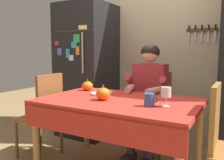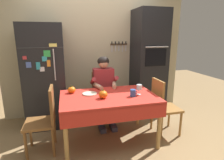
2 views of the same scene
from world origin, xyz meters
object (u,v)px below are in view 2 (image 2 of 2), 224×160
at_px(chair_behind_person, 102,94).
at_px(chair_right_side, 162,104).
at_px(pumpkin_large, 103,95).
at_px(pumpkin_medium, 72,90).
at_px(seated_person, 104,85).
at_px(wine_glass, 139,88).
at_px(dining_table, 109,101).
at_px(serving_tray, 90,94).
at_px(wall_oven, 148,63).
at_px(chair_left_side, 45,117).
at_px(coffee_mug, 133,93).
at_px(refrigerator, 45,76).

relative_size(chair_behind_person, chair_right_side, 1.00).
height_order(pumpkin_large, pumpkin_medium, pumpkin_large).
bearing_deg(pumpkin_medium, chair_right_side, -10.36).
bearing_deg(seated_person, chair_behind_person, 90.00).
distance_m(chair_behind_person, wine_glass, 0.99).
xyz_separation_m(dining_table, serving_tray, (-0.26, 0.15, 0.09)).
xyz_separation_m(wall_oven, chair_behind_person, (-0.99, -0.13, -0.54)).
xyz_separation_m(seated_person, chair_left_side, (-0.96, -0.61, -0.23)).
distance_m(wall_oven, pumpkin_medium, 1.72).
xyz_separation_m(dining_table, coffee_mug, (0.34, -0.10, 0.13)).
xyz_separation_m(dining_table, chair_behind_person, (0.06, 0.79, -0.14)).
relative_size(seated_person, coffee_mug, 11.42).
xyz_separation_m(pumpkin_medium, serving_tray, (0.26, -0.13, -0.04)).
xyz_separation_m(refrigerator, serving_tray, (0.69, -0.73, -0.15)).
relative_size(chair_left_side, serving_tray, 4.30).
distance_m(chair_behind_person, pumpkin_medium, 0.82).
bearing_deg(chair_left_side, wine_glass, -1.72).
bearing_deg(seated_person, chair_right_side, -34.61).
distance_m(chair_left_side, serving_tray, 0.70).
bearing_deg(wine_glass, refrigerator, 146.29).
bearing_deg(chair_left_side, coffee_mug, -4.13).
relative_size(wine_glass, serving_tray, 0.72).
distance_m(wall_oven, seated_person, 1.09).
relative_size(wall_oven, chair_behind_person, 2.26).
bearing_deg(coffee_mug, chair_left_side, 175.87).
relative_size(dining_table, pumpkin_medium, 11.46).
relative_size(wall_oven, serving_tray, 9.70).
height_order(refrigerator, seated_person, refrigerator).
xyz_separation_m(chair_left_side, pumpkin_medium, (0.38, 0.29, 0.28)).
xyz_separation_m(wall_oven, chair_left_side, (-1.95, -0.93, -0.54)).
relative_size(refrigerator, serving_tray, 8.32).
height_order(dining_table, wine_glass, wine_glass).
bearing_deg(refrigerator, coffee_mug, -37.40).
bearing_deg(chair_behind_person, wine_glass, -64.98).
xyz_separation_m(seated_person, pumpkin_medium, (-0.58, -0.32, 0.05)).
bearing_deg(chair_left_side, wall_oven, 25.57).
bearing_deg(pumpkin_large, chair_left_side, 175.18).
relative_size(dining_table, chair_left_side, 1.51).
distance_m(refrigerator, pumpkin_large, 1.28).
bearing_deg(dining_table, wall_oven, 41.31).
bearing_deg(refrigerator, seated_person, -15.51).
xyz_separation_m(chair_behind_person, coffee_mug, (0.28, -0.89, 0.28)).
bearing_deg(coffee_mug, chair_behind_person, 107.38).
distance_m(refrigerator, seated_person, 1.06).
height_order(wall_oven, coffee_mug, wall_oven).
relative_size(chair_behind_person, chair_left_side, 1.00).
relative_size(refrigerator, pumpkin_large, 13.43).
xyz_separation_m(refrigerator, chair_left_side, (0.05, -0.89, -0.39)).
bearing_deg(wine_glass, wall_oven, 58.39).
bearing_deg(pumpkin_large, chair_behind_person, 79.54).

